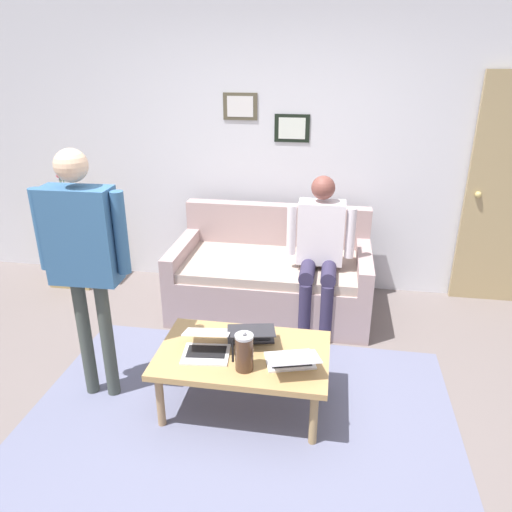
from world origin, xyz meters
name	(u,v)px	position (x,y,z in m)	size (l,w,h in m)	color
ground_plane	(230,427)	(0.00, 0.00, 0.00)	(7.68, 7.68, 0.00)	slate
area_rug	(241,414)	(-0.04, -0.12, 0.00)	(2.73, 1.83, 0.01)	slate
back_wall	(277,148)	(0.00, -2.20, 1.35)	(7.04, 0.11, 2.70)	silver
couch	(271,277)	(-0.04, -1.59, 0.30)	(1.71, 0.94, 0.88)	#A58B8A
coffee_table	(243,358)	(-0.04, -0.22, 0.37)	(1.09, 0.69, 0.41)	#AC8651
laptop_left	(206,346)	(0.18, -0.18, 0.46)	(0.32, 0.33, 0.16)	silver
laptop_center	(251,334)	(-0.07, -0.38, 0.46)	(0.36, 0.37, 0.12)	#28282D
laptop_right	(291,360)	(-0.36, -0.13, 0.45)	(0.37, 0.40, 0.13)	silver
french_press	(244,352)	(-0.09, -0.05, 0.53)	(0.13, 0.11, 0.26)	#4C3323
side_shelf	(73,249)	(1.99, -1.80, 0.36)	(0.42, 0.32, 0.72)	#9D8852
flower_vase	(64,197)	(1.99, -1.80, 0.90)	(0.10, 0.09, 0.45)	brown
person_standing	(83,248)	(0.94, -0.20, 1.07)	(0.59, 0.20, 1.67)	#414842
person_seated	(320,245)	(-0.46, -1.36, 0.73)	(0.55, 0.51, 1.28)	#302A46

